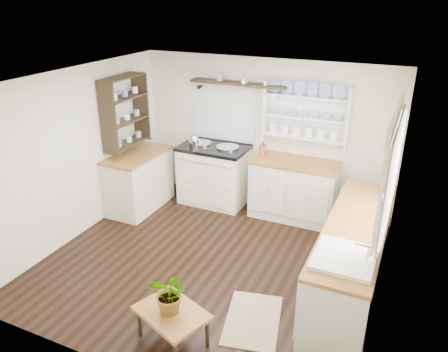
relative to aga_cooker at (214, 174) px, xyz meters
The scene contains 19 objects.
floor 1.79m from the aga_cooker, 65.57° to the right, with size 4.00×3.80×0.01m, color black.
wall_back 1.03m from the aga_cooker, 24.85° to the left, with size 4.00×0.02×2.30m, color silver.
wall_right 3.20m from the aga_cooker, 30.05° to the right, with size 0.02×3.80×2.30m, color silver.
wall_left 2.14m from the aga_cooker, 129.35° to the right, with size 0.02×3.80×2.30m, color silver.
ceiling 2.50m from the aga_cooker, 65.57° to the right, with size 4.00×3.80×0.01m, color white.
window 3.20m from the aga_cooker, 28.07° to the right, with size 0.08×1.55×1.22m.
aga_cooker is the anchor object (origin of this frame).
back_cabinets 1.31m from the aga_cooker, ahead, with size 1.27×0.63×0.90m.
right_cabinets 2.83m from the aga_cooker, 31.34° to the right, with size 0.62×2.43×0.90m.
belfast_sink 3.29m from the aga_cooker, 42.61° to the right, with size 0.55×0.60×0.45m.
left_cabinets 1.19m from the aga_cooker, 145.84° to the right, with size 0.62×1.13×0.90m.
plate_rack 1.76m from the aga_cooker, 12.16° to the left, with size 1.20×0.22×0.90m.
high_shelf 1.47m from the aga_cooker, 33.53° to the left, with size 1.50×0.29×0.16m.
left_shelving 1.69m from the aga_cooker, 149.28° to the right, with size 0.28×0.80×1.05m, color black.
kettle 0.63m from the aga_cooker, 156.85° to the right, with size 0.17×0.17×0.21m, color silver, non-canonical shape.
utensil_crock 0.91m from the aga_cooker, ahead, with size 0.11×0.11×0.13m, color brown.
center_table 3.13m from the aga_cooker, 71.76° to the right, with size 0.81×0.70×0.37m.
potted_plant 3.13m from the aga_cooker, 71.76° to the right, with size 0.37×0.32×0.41m, color #3F7233.
floor_rug 2.90m from the aga_cooker, 56.17° to the right, with size 0.55×0.85×0.02m, color #9A7259.
Camera 1 is at (2.10, -4.22, 3.21)m, focal length 35.00 mm.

